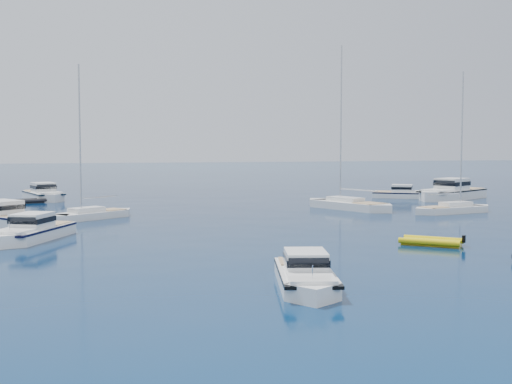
# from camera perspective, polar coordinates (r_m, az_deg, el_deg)

# --- Properties ---
(ground) EXTENTS (400.00, 400.00, 0.00)m
(ground) POSITION_cam_1_polar(r_m,az_deg,el_deg) (35.34, 13.13, -6.24)
(ground) COLOR navy
(ground) RESTS_ON ground
(motor_cruiser_near) EXTENTS (4.04, 8.16, 2.06)m
(motor_cruiser_near) POSITION_cam_1_polar(r_m,az_deg,el_deg) (29.39, 4.36, -8.26)
(motor_cruiser_near) COLOR white
(motor_cruiser_near) RESTS_ON ground
(motor_cruiser_left) EXTENTS (6.04, 9.03, 2.29)m
(motor_cruiser_left) POSITION_cam_1_polar(r_m,az_deg,el_deg) (45.86, -18.92, -3.98)
(motor_cruiser_left) COLOR white
(motor_cruiser_left) RESTS_ON ground
(motor_cruiser_far_r) EXTENTS (7.88, 5.99, 2.04)m
(motor_cruiser_far_r) POSITION_cam_1_polar(r_m,az_deg,el_deg) (79.32, 12.65, -0.52)
(motor_cruiser_far_r) COLOR white
(motor_cruiser_far_r) RESTS_ON ground
(motor_cruiser_far_l) EXTENTS (8.36, 9.19, 2.50)m
(motor_cruiser_far_l) POSITION_cam_1_polar(r_m,az_deg,el_deg) (55.28, -21.28, -2.69)
(motor_cruiser_far_l) COLOR white
(motor_cruiser_far_l) RESTS_ON ground
(motor_cruiser_distant) EXTENTS (12.02, 9.05, 3.10)m
(motor_cruiser_distant) POSITION_cam_1_polar(r_m,az_deg,el_deg) (79.03, 16.55, -0.60)
(motor_cruiser_distant) COLOR silver
(motor_cruiser_distant) RESTS_ON ground
(motor_cruiser_horizon) EXTENTS (5.75, 10.06, 2.52)m
(motor_cruiser_horizon) POSITION_cam_1_polar(r_m,az_deg,el_deg) (78.65, -17.93, -0.65)
(motor_cruiser_horizon) COLOR silver
(motor_cruiser_horizon) RESTS_ON ground
(sailboat_mid_r) EXTENTS (7.38, 11.48, 16.59)m
(sailboat_mid_r) POSITION_cam_1_polar(r_m,az_deg,el_deg) (64.85, 8.04, -1.48)
(sailboat_mid_r) COLOR silver
(sailboat_mid_r) RESTS_ON ground
(sailboat_mid_l) EXTENTS (8.73, 7.39, 13.43)m
(sailboat_mid_l) POSITION_cam_1_polar(r_m,az_deg,el_deg) (57.56, -14.18, -2.27)
(sailboat_mid_l) COLOR silver
(sailboat_mid_l) RESTS_ON ground
(sailboat_centre) EXTENTS (9.46, 4.25, 13.47)m
(sailboat_centre) POSITION_cam_1_polar(r_m,az_deg,el_deg) (63.34, 16.71, -1.74)
(sailboat_centre) COLOR silver
(sailboat_centre) RESTS_ON ground
(tender_yellow) EXTENTS (4.38, 4.19, 0.95)m
(tender_yellow) POSITION_cam_1_polar(r_m,az_deg,el_deg) (42.72, 14.97, -4.48)
(tender_yellow) COLOR gold
(tender_yellow) RESTS_ON ground
(tender_grey_far) EXTENTS (3.92, 3.07, 0.95)m
(tender_grey_far) POSITION_cam_1_polar(r_m,az_deg,el_deg) (75.04, -18.83, -0.90)
(tender_grey_far) COLOR black
(tender_grey_far) RESTS_ON ground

